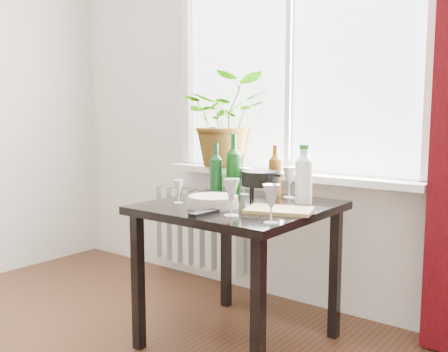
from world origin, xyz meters
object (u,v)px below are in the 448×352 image
Objects in this scene: wineglass_far_right at (271,204)px; cutting_board at (279,210)px; wineglass_back_center at (289,182)px; wineglass_front_left at (178,191)px; fondue_pot at (260,185)px; table at (239,222)px; wine_bottle_right at (234,164)px; cleaning_bottle at (304,173)px; wineglass_back_left at (244,181)px; wineglass_front_right at (231,197)px; radiator at (195,228)px; plate_stack at (213,201)px; tv_remote at (204,213)px; bottle_amber at (275,169)px; wine_bottle_left at (216,169)px; potted_plant at (227,120)px.

cutting_board is (-0.11, 0.24, -0.08)m from wineglass_far_right.
wineglass_front_left is (-0.36, -0.49, -0.02)m from wineglass_back_center.
table is at bearing -74.19° from fondue_pot.
cleaning_bottle is (0.43, 0.03, -0.02)m from wine_bottle_right.
cleaning_bottle is 0.18m from wineglass_back_center.
table is at bearing -59.03° from wineglass_back_left.
wineglass_front_right is 1.40× the size of wineglass_front_left.
fondue_pot is (-0.15, 0.45, -0.01)m from wineglass_front_right.
wine_bottle_right is (0.67, -0.44, 0.54)m from radiator.
wineglass_far_right reaches higher than plate_stack.
table is at bearing 168.68° from cutting_board.
cleaning_bottle is (1.10, -0.41, 0.51)m from radiator.
wineglass_front_right is at bearing -85.30° from wineglass_back_center.
cleaning_bottle is 0.60m from tv_remote.
wineglass_back_left is at bearing 134.38° from wineglass_far_right.
cleaning_bottle reaches higher than bottle_amber.
wineglass_back_center is at bearing 94.70° from wineglass_front_right.
bottle_amber is 0.75m from wineglass_far_right.
wine_bottle_left reaches higher than plate_stack.
wineglass_front_left is at bearing -141.06° from cleaning_bottle.
fondue_pot is at bearing -3.41° from wine_bottle_right.
wineglass_back_center is 0.68× the size of plate_stack.
radiator is 1.11m from wineglass_back_center.
cutting_board is at bearing -39.22° from potted_plant.
wineglass_far_right is 1.37× the size of wineglass_front_left.
wine_bottle_left is 0.51m from cleaning_bottle.
fondue_pot is 1.38× the size of tv_remote.
cleaning_bottle is at bearing -26.52° from potted_plant.
cutting_board is (0.53, -0.18, -0.14)m from wine_bottle_left.
wine_bottle_left is 1.01× the size of bottle_amber.
wine_bottle_right reaches higher than plate_stack.
table is at bearing -48.20° from potted_plant.
wineglass_far_right is at bearing -65.97° from wineglass_back_center.
tv_remote is (0.22, -0.52, -0.17)m from wine_bottle_right.
potted_plant reaches higher than wineglass_back_left.
wineglass_front_right reaches higher than plate_stack.
wineglass_back_center is at bearing 70.78° from plate_stack.
cleaning_bottle is 0.50m from wineglass_front_right.
wine_bottle_left is 0.98× the size of cutting_board.
wineglass_back_center is at bearing 53.88° from wineglass_front_left.
wine_bottle_left is at bearing 125.00° from tv_remote.
potted_plant reaches higher than cleaning_bottle.
tv_remote is (0.04, -0.32, 0.10)m from table.
wineglass_front_left is 0.41× the size of cutting_board.
cutting_board is at bearing -55.41° from bottle_amber.
fondue_pot is at bearing -87.04° from bottle_amber.
potted_plant reaches higher than wineglass_front_left.
wine_bottle_right reaches higher than wineglass_front_right.
wine_bottle_right is at bearing 151.46° from cutting_board.
cleaning_bottle reaches higher than wineglass_front_left.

